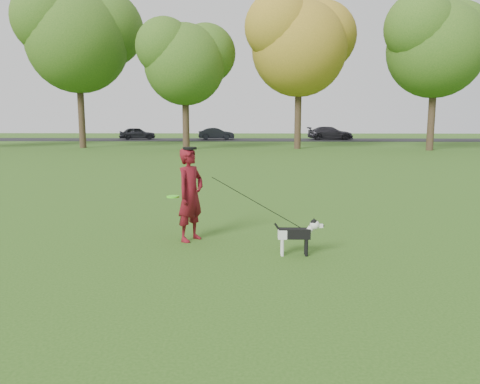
{
  "coord_description": "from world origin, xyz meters",
  "views": [
    {
      "loc": [
        0.8,
        -7.82,
        2.25
      ],
      "look_at": [
        0.57,
        0.32,
        0.95
      ],
      "focal_mm": 35.0,
      "sensor_mm": 36.0,
      "label": 1
    }
  ],
  "objects_px": {
    "car_right": "(330,133)",
    "man": "(190,195)",
    "car_left": "(137,133)",
    "dog": "(298,233)",
    "car_mid": "(216,134)"
  },
  "relations": [
    {
      "from": "car_left",
      "to": "car_right",
      "type": "relative_size",
      "value": 0.8
    },
    {
      "from": "car_mid",
      "to": "car_left",
      "type": "bearing_deg",
      "value": 82.89
    },
    {
      "from": "man",
      "to": "dog",
      "type": "distance_m",
      "value": 2.15
    },
    {
      "from": "dog",
      "to": "car_left",
      "type": "distance_m",
      "value": 42.27
    },
    {
      "from": "man",
      "to": "car_left",
      "type": "xyz_separation_m",
      "value": [
        -10.76,
        39.43,
        -0.22
      ]
    },
    {
      "from": "car_left",
      "to": "car_right",
      "type": "height_order",
      "value": "car_right"
    },
    {
      "from": "man",
      "to": "car_right",
      "type": "bearing_deg",
      "value": 18.86
    },
    {
      "from": "car_right",
      "to": "man",
      "type": "bearing_deg",
      "value": 167.54
    },
    {
      "from": "dog",
      "to": "car_mid",
      "type": "bearing_deg",
      "value": 96.43
    },
    {
      "from": "car_left",
      "to": "car_mid",
      "type": "bearing_deg",
      "value": -106.83
    },
    {
      "from": "man",
      "to": "car_left",
      "type": "relative_size",
      "value": 0.47
    },
    {
      "from": "dog",
      "to": "car_right",
      "type": "distance_m",
      "value": 40.94
    },
    {
      "from": "dog",
      "to": "car_right",
      "type": "height_order",
      "value": "car_right"
    },
    {
      "from": "car_left",
      "to": "car_right",
      "type": "bearing_deg",
      "value": -106.83
    },
    {
      "from": "car_mid",
      "to": "car_right",
      "type": "bearing_deg",
      "value": -97.11
    }
  ]
}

